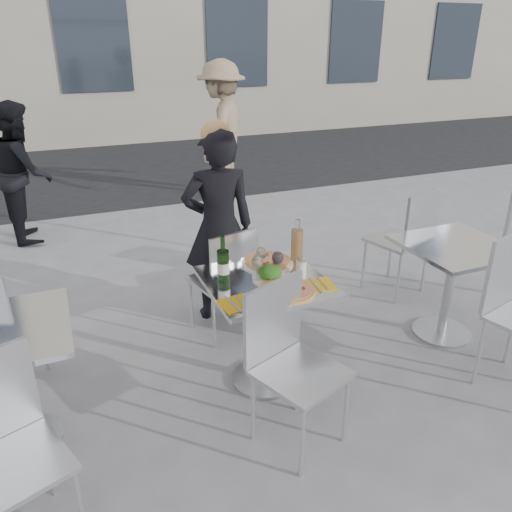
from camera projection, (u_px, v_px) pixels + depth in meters
name	position (u px, v px, depth m)	size (l,w,h in m)	color
ground	(264.00, 379.00, 3.36)	(80.00, 80.00, 0.00)	slate
street_asphalt	(120.00, 167.00, 8.86)	(24.00, 5.00, 0.00)	black
main_table	(265.00, 310.00, 3.15)	(0.72, 0.72, 0.75)	#B7BABF
side_table_left	(4.00, 364.00, 2.62)	(0.72, 0.72, 0.75)	#B7BABF
side_table_right	(452.00, 271.00, 3.67)	(0.72, 0.72, 0.75)	#B7BABF
chair_far	(227.00, 275.00, 3.65)	(0.48, 0.49, 0.88)	silver
chair_near	(288.00, 352.00, 2.70)	(0.55, 0.56, 0.94)	silver
side_chair_lnear	(2.00, 439.00, 2.14)	(0.54, 0.55, 0.91)	silver
side_chair_rfar	(408.00, 234.00, 4.27)	(0.55, 0.55, 0.96)	silver
woman_diner	(219.00, 227.00, 3.86)	(0.56, 0.37, 1.53)	black
pedestrian_a	(22.00, 172.00, 5.46)	(0.74, 0.58, 1.52)	black
pedestrian_b	(222.00, 129.00, 7.01)	(1.20, 0.69, 1.86)	#947D60
pizza_near	(287.00, 290.00, 2.92)	(0.33, 0.33, 0.02)	#DEB256
pizza_far	(268.00, 262.00, 3.28)	(0.34, 0.34, 0.03)	white
salad_plate	(270.00, 273.00, 3.06)	(0.22, 0.22, 0.09)	white
wine_bottle	(223.00, 264.00, 3.00)	(0.07, 0.08, 0.29)	#20481B
carafe	(297.00, 244.00, 3.28)	(0.08, 0.08, 0.29)	tan
sugar_shaker	(301.00, 266.00, 3.12)	(0.06, 0.06, 0.11)	white
wineglass_white_a	(257.00, 263.00, 3.03)	(0.07, 0.07, 0.16)	white
wineglass_white_b	(261.00, 254.00, 3.15)	(0.07, 0.07, 0.16)	white
wineglass_red_a	(277.00, 259.00, 3.09)	(0.07, 0.07, 0.16)	white
wineglass_red_b	(278.00, 259.00, 3.08)	(0.07, 0.07, 0.16)	white
napkin_left	(236.00, 304.00, 2.79)	(0.20, 0.20, 0.01)	yellow
napkin_right	(318.00, 285.00, 3.00)	(0.20, 0.20, 0.01)	yellow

